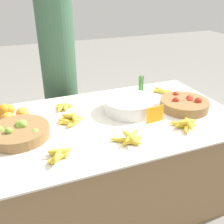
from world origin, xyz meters
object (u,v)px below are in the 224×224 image
object	(u,v)px
tomato_basket	(184,104)
vendor_person	(59,71)
lime_bowl	(19,132)
price_sign	(155,114)
metal_bowl	(129,105)

from	to	relation	value
tomato_basket	vendor_person	world-z (taller)	vendor_person
lime_bowl	price_sign	bearing A→B (deg)	-9.18
tomato_basket	price_sign	bearing A→B (deg)	-161.79
lime_bowl	tomato_basket	size ratio (longest dim) A/B	1.03
price_sign	vendor_person	size ratio (longest dim) A/B	0.07
vendor_person	metal_bowl	bearing A→B (deg)	-66.24
lime_bowl	vendor_person	bearing A→B (deg)	63.64
tomato_basket	metal_bowl	size ratio (longest dim) A/B	0.95
metal_bowl	price_sign	size ratio (longest dim) A/B	2.84
tomato_basket	metal_bowl	distance (m)	0.40
tomato_basket	vendor_person	xyz separation A→B (m)	(-0.71, 0.86, 0.07)
metal_bowl	vendor_person	distance (m)	0.83
lime_bowl	metal_bowl	world-z (taller)	lime_bowl
lime_bowl	price_sign	world-z (taller)	price_sign
metal_bowl	price_sign	world-z (taller)	price_sign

